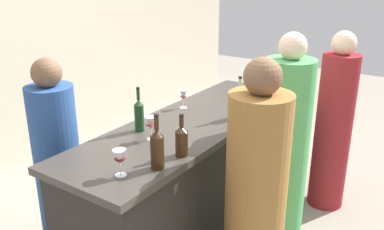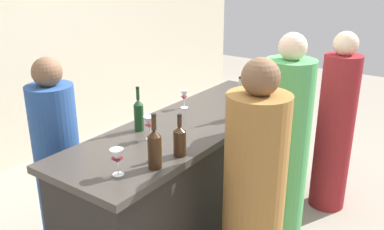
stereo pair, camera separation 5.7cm
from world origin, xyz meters
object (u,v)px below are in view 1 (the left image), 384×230
Objects in this scene: wine_glass_near_center at (120,158)px; wine_glass_near_right at (150,123)px; wine_bottle_center_olive_green at (139,114)px; person_center_guest at (284,150)px; wine_glass_far_left at (183,96)px; person_right_guest at (333,128)px; person_left_guest at (256,190)px; wine_bottle_leftmost_amber_brown at (157,148)px; wine_bottle_second_left_amber_brown at (182,140)px; wine_glass_near_left at (256,97)px; wine_bottle_second_right_clear_pale at (239,102)px; person_server_behind at (57,162)px.

wine_glass_near_center is 0.53m from wine_glass_near_right.
person_center_guest reaches higher than wine_bottle_center_olive_green.
person_right_guest reaches higher than wine_glass_far_left.
person_left_guest reaches higher than wine_glass_near_right.
wine_bottle_leftmost_amber_brown reaches higher than wine_glass_far_left.
wine_bottle_center_olive_green is 0.20× the size of person_center_guest.
person_left_guest is 1.29m from person_right_guest.
wine_bottle_second_left_amber_brown is at bearing -145.28° from wine_glass_far_left.
person_right_guest is at bearing -17.71° from wine_bottle_leftmost_amber_brown.
wine_glass_near_center is at bearing 85.10° from person_right_guest.
wine_glass_near_center is at bearing -148.10° from wine_bottle_center_olive_green.
person_center_guest is at bearing -126.19° from wine_glass_near_left.
wine_bottle_second_right_clear_pale is 1.44m from person_server_behind.
wine_glass_near_right reaches higher than wine_glass_near_center.
wine_glass_near_left is (1.07, 0.02, -0.00)m from wine_bottle_second_left_amber_brown.
wine_bottle_center_olive_green is 0.98m from person_left_guest.
wine_glass_near_right reaches higher than wine_glass_far_left.
wine_bottle_center_olive_green is at bearing -8.57° from person_left_guest.
wine_bottle_second_left_amber_brown is 1.61m from person_right_guest.
person_right_guest is at bearing -19.57° from wine_bottle_second_left_amber_brown.
person_left_guest reaches higher than wine_bottle_leftmost_amber_brown.
wine_bottle_leftmost_amber_brown is at bearing -152.58° from wine_glass_far_left.
person_server_behind is (0.22, 0.87, -0.36)m from wine_glass_near_center.
person_center_guest is 0.72m from person_right_guest.
wine_bottle_second_left_amber_brown is 0.91m from person_center_guest.
person_left_guest reaches higher than wine_glass_near_center.
person_center_guest reaches higher than wine_glass_near_right.
person_server_behind is (-1.00, 0.97, -0.37)m from wine_bottle_second_right_clear_pale.
person_server_behind is at bearing 62.03° from person_right_guest.
wine_glass_near_right is 0.10× the size of person_center_guest.
wine_glass_near_left is 1.49m from wine_glass_near_center.
wine_bottle_second_left_amber_brown is at bearing -4.31° from wine_bottle_leftmost_amber_brown.
wine_glass_far_left is at bearing 54.18° from person_server_behind.
wine_bottle_leftmost_amber_brown is at bearing 86.63° from person_right_guest.
wine_bottle_leftmost_amber_brown is 1.02× the size of wine_bottle_second_right_clear_pale.
person_left_guest reaches higher than wine_bottle_second_right_clear_pale.
wine_bottle_second_right_clear_pale is (0.64, -0.46, 0.00)m from wine_bottle_center_olive_green.
person_right_guest is (0.68, -0.56, -0.32)m from wine_bottle_second_right_clear_pale.
wine_bottle_leftmost_amber_brown is at bearing -10.38° from person_server_behind.
wine_glass_near_left is at bearing -4.49° from wine_glass_near_center.
person_right_guest is at bearing -118.38° from person_center_guest.
person_server_behind is at bearing 100.83° from wine_bottle_second_left_amber_brown.
person_center_guest is 1.04× the size of person_right_guest.
wine_bottle_leftmost_amber_brown is 0.21× the size of person_center_guest.
person_center_guest reaches higher than person_left_guest.
person_left_guest is (-0.54, -0.95, -0.31)m from wine_glass_far_left.
person_right_guest is at bearing 38.95° from person_server_behind.
wine_bottle_second_left_amber_brown is 0.91m from wine_glass_far_left.
wine_glass_far_left is (0.97, 0.50, -0.03)m from wine_bottle_leftmost_amber_brown.
person_center_guest is at bearing -22.84° from wine_glass_near_center.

